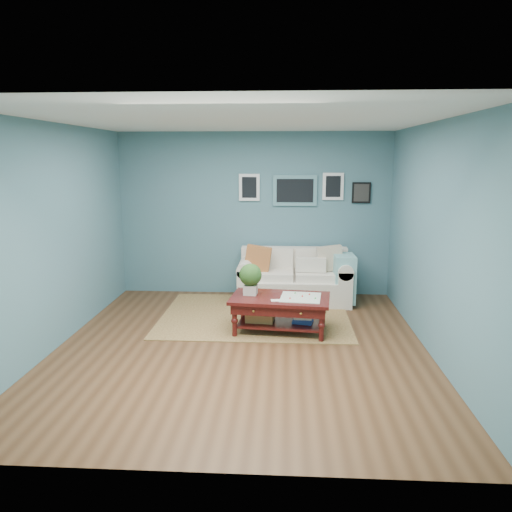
{
  "coord_description": "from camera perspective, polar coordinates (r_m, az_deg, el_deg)",
  "views": [
    {
      "loc": [
        0.52,
        -5.77,
        2.29
      ],
      "look_at": [
        0.12,
        1.0,
        0.94
      ],
      "focal_mm": 35.0,
      "sensor_mm": 36.0,
      "label": 1
    }
  ],
  "objects": [
    {
      "name": "loveseat",
      "position": [
        8.03,
        4.95,
        -2.55
      ],
      "size": [
        1.82,
        0.83,
        0.94
      ],
      "color": "silver",
      "rests_on": "ground"
    },
    {
      "name": "coffee_table",
      "position": [
        6.64,
        2.2,
        -5.32
      ],
      "size": [
        1.36,
        0.88,
        0.9
      ],
      "rotation": [
        0.0,
        0.0,
        -0.1
      ],
      "color": "black",
      "rests_on": "ground"
    },
    {
      "name": "room_shell",
      "position": [
        5.93,
        -1.53,
        2.2
      ],
      "size": [
        5.0,
        5.02,
        2.7
      ],
      "color": "brown",
      "rests_on": "ground"
    },
    {
      "name": "area_rug",
      "position": [
        7.37,
        -0.11,
        -6.82
      ],
      "size": [
        2.71,
        2.17,
        0.01
      ],
      "primitive_type": "cube",
      "color": "brown",
      "rests_on": "ground"
    }
  ]
}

